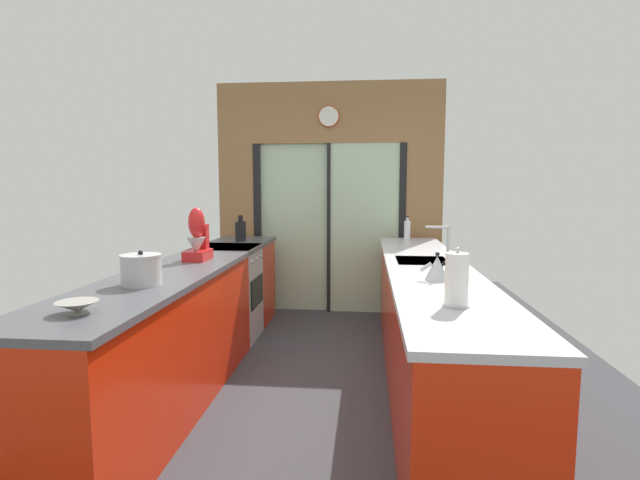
# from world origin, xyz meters

# --- Properties ---
(ground_plane) EXTENTS (5.04, 7.60, 0.02)m
(ground_plane) POSITION_xyz_m (0.00, 0.60, -0.01)
(ground_plane) COLOR #38383D
(back_wall_unit) EXTENTS (2.64, 0.12, 2.70)m
(back_wall_unit) POSITION_xyz_m (0.00, 2.40, 1.52)
(back_wall_unit) COLOR olive
(back_wall_unit) RESTS_ON ground_plane
(left_counter_run) EXTENTS (0.62, 3.80, 0.92)m
(left_counter_run) POSITION_xyz_m (-0.91, 0.13, 0.47)
(left_counter_run) COLOR red
(left_counter_run) RESTS_ON ground_plane
(right_counter_run) EXTENTS (0.62, 3.80, 0.92)m
(right_counter_run) POSITION_xyz_m (0.91, 0.30, 0.46)
(right_counter_run) COLOR red
(right_counter_run) RESTS_ON ground_plane
(sink_faucet) EXTENTS (0.19, 0.02, 0.28)m
(sink_faucet) POSITION_xyz_m (1.06, 0.55, 1.10)
(sink_faucet) COLOR #B7BABC
(sink_faucet) RESTS_ON right_counter_run
(oven_range) EXTENTS (0.60, 0.60, 0.92)m
(oven_range) POSITION_xyz_m (-0.91, 1.25, 0.46)
(oven_range) COLOR #B7BABC
(oven_range) RESTS_ON ground_plane
(mixing_bowl) EXTENTS (0.19, 0.19, 0.06)m
(mixing_bowl) POSITION_xyz_m (-0.89, -1.23, 0.95)
(mixing_bowl) COLOR gray
(mixing_bowl) RESTS_ON left_counter_run
(knife_block) EXTENTS (0.08, 0.14, 0.28)m
(knife_block) POSITION_xyz_m (-0.89, 1.71, 1.03)
(knife_block) COLOR black
(knife_block) RESTS_ON left_counter_run
(stand_mixer) EXTENTS (0.17, 0.27, 0.42)m
(stand_mixer) POSITION_xyz_m (-0.89, 0.39, 1.08)
(stand_mixer) COLOR red
(stand_mixer) RESTS_ON left_counter_run
(stock_pot) EXTENTS (0.24, 0.24, 0.21)m
(stock_pot) POSITION_xyz_m (-0.89, -0.58, 1.01)
(stock_pot) COLOR #B7BABC
(stock_pot) RESTS_ON left_counter_run
(kettle) EXTENTS (0.23, 0.15, 0.18)m
(kettle) POSITION_xyz_m (0.89, -0.27, 1.00)
(kettle) COLOR #B7BABC
(kettle) RESTS_ON right_counter_run
(soap_bottle) EXTENTS (0.07, 0.07, 0.26)m
(soap_bottle) POSITION_xyz_m (0.89, 2.01, 1.03)
(soap_bottle) COLOR silver
(soap_bottle) RESTS_ON right_counter_run
(paper_towel_roll) EXTENTS (0.13, 0.13, 0.30)m
(paper_towel_roll) POSITION_xyz_m (0.89, -0.92, 1.05)
(paper_towel_roll) COLOR #B7BABC
(paper_towel_roll) RESTS_ON right_counter_run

